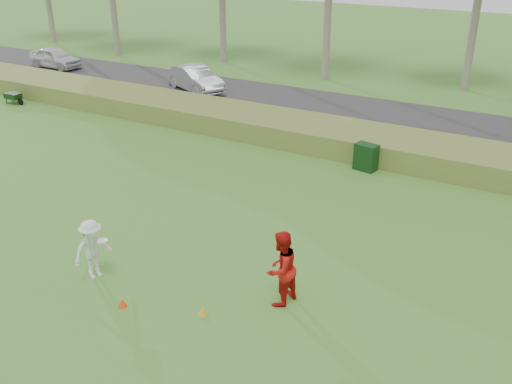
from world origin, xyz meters
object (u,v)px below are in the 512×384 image
Objects in this scene: player_white at (93,249)px; cone_orange at (122,303)px; utility_cabinet at (366,157)px; cone_yellow at (203,311)px; car_left at (55,58)px; player_red at (281,268)px; car_mid at (195,79)px.

player_white is 7.11× the size of cone_orange.
cone_yellow is at bearing -80.40° from utility_cabinet.
car_left is (-19.97, 17.03, -0.12)m from player_white.
player_white reaches higher than utility_cabinet.
car_left is (-23.35, 16.99, 0.59)m from cone_yellow.
cone_orange is (1.51, -0.67, -0.71)m from player_white.
car_left is at bearing 140.52° from cone_orange.
cone_yellow is 10.50m from utility_cabinet.
player_white is 11.14m from utility_cabinet.
player_red reaches higher than player_white.
player_red reaches higher than cone_orange.
cone_orange is 0.06× the size of car_left.
player_white is at bearing -127.92° from car_left.
player_red is (4.75, 1.40, 0.14)m from player_white.
player_red is 8.59× the size of cone_yellow.
cone_orange is at bearing -89.75° from utility_cabinet.
utility_cabinet is at bearing -102.87° from car_left.
cone_yellow is (-1.37, -1.36, -0.86)m from player_red.
cone_yellow is at bearing -72.93° from player_white.
car_mid is (-11.98, 16.67, 0.63)m from cone_yellow.
utility_cabinet is at bearing 88.63° from cone_yellow.
car_mid reaches higher than car_left.
player_red is 0.51× the size of car_left.
cone_yellow is at bearing -34.21° from player_red.
player_red reaches higher than car_left.
car_left reaches higher than cone_orange.
car_mid is (-8.60, 16.71, -0.08)m from player_white.
player_white is 18.79m from car_mid.
player_red is 8.36× the size of cone_orange.
utility_cabinet reaches higher than cone_orange.
player_white reaches higher than cone_orange.
car_mid reaches higher than cone_orange.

